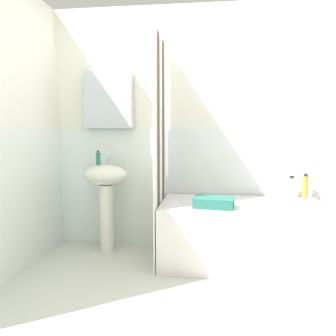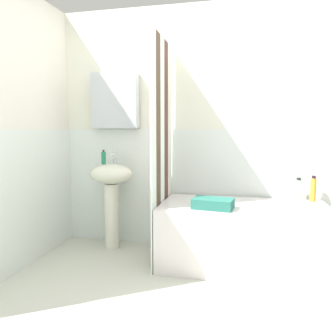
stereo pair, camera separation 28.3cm
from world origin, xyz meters
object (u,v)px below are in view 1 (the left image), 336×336
(conditioner_bottle, at_px, (305,187))
(bathtub, at_px, (241,233))
(towel_folded, at_px, (214,202))
(sink, at_px, (106,188))
(soap_dispenser, at_px, (98,158))
(body_wash_bottle, at_px, (291,188))

(conditioner_bottle, bearing_deg, bathtub, -154.82)
(bathtub, xyz_separation_m, towel_folded, (-0.25, -0.18, 0.32))
(sink, xyz_separation_m, bathtub, (1.29, -0.17, -0.35))
(soap_dispenser, xyz_separation_m, conditioner_bottle, (1.97, 0.14, -0.26))
(body_wash_bottle, height_order, towel_folded, body_wash_bottle)
(conditioner_bottle, height_order, body_wash_bottle, conditioner_bottle)
(conditioner_bottle, bearing_deg, soap_dispenser, -176.03)
(conditioner_bottle, relative_size, body_wash_bottle, 1.10)
(bathtub, distance_m, conditioner_bottle, 0.78)
(sink, height_order, towel_folded, sink)
(bathtub, xyz_separation_m, body_wash_bottle, (0.49, 0.28, 0.38))
(towel_folded, bearing_deg, conditioner_bottle, 28.81)
(body_wash_bottle, bearing_deg, sink, -176.42)
(bathtub, xyz_separation_m, conditioner_bottle, (0.61, 0.29, 0.39))
(bathtub, bearing_deg, soap_dispenser, 173.67)
(sink, height_order, conditioner_bottle, sink)
(sink, relative_size, soap_dispenser, 6.00)
(sink, height_order, body_wash_bottle, sink)
(soap_dispenser, relative_size, conditioner_bottle, 0.61)
(soap_dispenser, xyz_separation_m, bathtub, (1.36, -0.15, -0.65))
(sink, bearing_deg, soap_dispenser, -161.05)
(soap_dispenser, bearing_deg, conditioner_bottle, 3.97)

